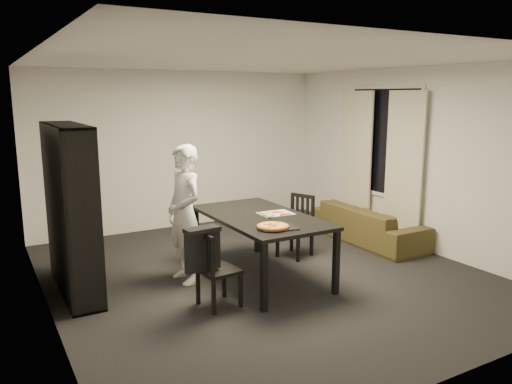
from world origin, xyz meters
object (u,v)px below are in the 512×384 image
baking_tray (277,227)px  pepperoni_pizza (273,226)px  chair_right (298,221)px  person (185,214)px  sofa (368,224)px  chair_left (212,265)px  bookshelf (71,210)px  dining_table (260,221)px

baking_tray → pepperoni_pizza: size_ratio=1.14×
chair_right → pepperoni_pizza: (-1.08, -1.08, 0.32)m
baking_tray → pepperoni_pizza: (-0.06, -0.01, 0.02)m
person → sofa: person is taller
chair_left → sofa: 3.25m
bookshelf → pepperoni_pizza: bookshelf is taller
baking_tray → sofa: (2.31, 1.08, -0.51)m
bookshelf → baking_tray: bookshelf is taller
baking_tray → pepperoni_pizza: bearing=-174.6°
dining_table → baking_tray: bearing=-101.9°
dining_table → person: (-0.84, 0.33, 0.11)m
pepperoni_pizza → dining_table: bearing=72.6°
baking_tray → pepperoni_pizza: pepperoni_pizza is taller
bookshelf → chair_right: (2.95, -0.17, -0.46)m
dining_table → chair_left: chair_left is taller
chair_left → chair_right: (1.78, 1.02, 0.02)m
bookshelf → sofa: bearing=-2.3°
person → sofa: (3.03, 0.15, -0.54)m
bookshelf → person: (1.21, -0.32, -0.13)m
dining_table → chair_right: chair_right is taller
bookshelf → sofa: (4.24, -0.17, -0.67)m
pepperoni_pizza → person: bearing=124.9°
dining_table → bookshelf: bearing=162.2°
pepperoni_pizza → sofa: pepperoni_pizza is taller
dining_table → sofa: size_ratio=0.98×
chair_right → person: 1.77m
person → sofa: bearing=86.6°
sofa → baking_tray: bearing=114.9°
pepperoni_pizza → sofa: 2.67m
person → chair_right: bearing=88.8°
dining_table → chair_right: 1.04m
chair_right → baking_tray: size_ratio=2.14×
dining_table → person: bearing=158.3°
chair_right → sofa: bearing=68.4°
dining_table → person: 0.91m
sofa → pepperoni_pizza: bearing=114.5°
dining_table → pepperoni_pizza: size_ratio=5.35×
person → pepperoni_pizza: bearing=28.7°
dining_table → chair_right: size_ratio=2.19×
person → baking_tray: size_ratio=4.12×
baking_tray → chair_right: bearing=46.5°
bookshelf → person: bookshelf is taller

